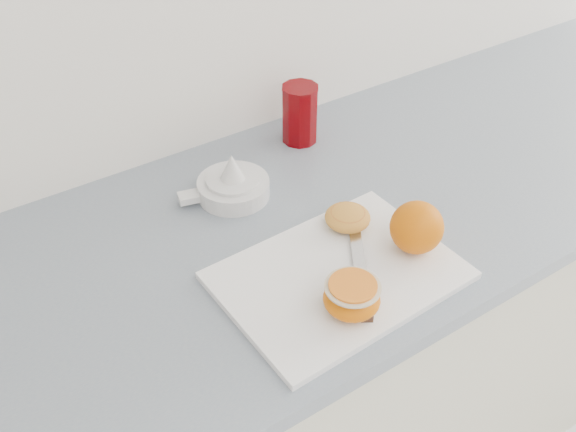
{
  "coord_description": "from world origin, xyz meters",
  "views": [
    {
      "loc": [
        -0.8,
        0.99,
        1.6
      ],
      "look_at": [
        -0.37,
        1.64,
        0.96
      ],
      "focal_mm": 40.0,
      "sensor_mm": 36.0,
      "label": 1
    }
  ],
  "objects_px": {
    "half_orange": "(352,297)",
    "red_tumbler": "(300,116)",
    "citrus_juicer": "(232,185)",
    "cutting_board": "(338,276)",
    "counter": "(328,357)"
  },
  "relations": [
    {
      "from": "cutting_board",
      "to": "citrus_juicer",
      "type": "height_order",
      "value": "citrus_juicer"
    },
    {
      "from": "half_orange",
      "to": "citrus_juicer",
      "type": "bearing_deg",
      "value": 90.16
    },
    {
      "from": "half_orange",
      "to": "red_tumbler",
      "type": "bearing_deg",
      "value": 64.71
    },
    {
      "from": "counter",
      "to": "half_orange",
      "type": "bearing_deg",
      "value": -122.87
    },
    {
      "from": "citrus_juicer",
      "to": "cutting_board",
      "type": "bearing_deg",
      "value": -83.35
    },
    {
      "from": "half_orange",
      "to": "citrus_juicer",
      "type": "distance_m",
      "value": 0.35
    },
    {
      "from": "counter",
      "to": "cutting_board",
      "type": "bearing_deg",
      "value": -126.46
    },
    {
      "from": "counter",
      "to": "red_tumbler",
      "type": "height_order",
      "value": "red_tumbler"
    },
    {
      "from": "half_orange",
      "to": "citrus_juicer",
      "type": "relative_size",
      "value": 0.5
    },
    {
      "from": "counter",
      "to": "red_tumbler",
      "type": "relative_size",
      "value": 19.34
    },
    {
      "from": "citrus_juicer",
      "to": "red_tumbler",
      "type": "xyz_separation_m",
      "value": [
        0.21,
        0.09,
        0.03
      ]
    },
    {
      "from": "half_orange",
      "to": "red_tumbler",
      "type": "distance_m",
      "value": 0.48
    },
    {
      "from": "red_tumbler",
      "to": "half_orange",
      "type": "bearing_deg",
      "value": -115.29
    },
    {
      "from": "citrus_juicer",
      "to": "counter",
      "type": "bearing_deg",
      "value": -38.35
    },
    {
      "from": "red_tumbler",
      "to": "citrus_juicer",
      "type": "bearing_deg",
      "value": -156.63
    }
  ]
}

